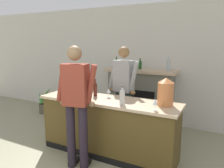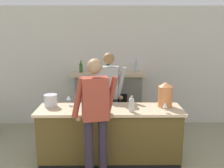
{
  "view_description": "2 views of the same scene",
  "coord_description": "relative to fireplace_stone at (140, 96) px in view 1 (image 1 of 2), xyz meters",
  "views": [
    {
      "loc": [
        1.43,
        -0.83,
        1.89
      ],
      "look_at": [
        -0.4,
        2.67,
        1.13
      ],
      "focal_mm": 35.0,
      "sensor_mm": 36.0,
      "label": 1
    },
    {
      "loc": [
        -0.26,
        -1.68,
        2.21
      ],
      "look_at": [
        -0.2,
        2.76,
        1.26
      ],
      "focal_mm": 40.0,
      "sensor_mm": 36.0,
      "label": 2
    }
  ],
  "objects": [
    {
      "name": "wine_glass_back_row",
      "position": [
        0.88,
        -1.82,
        0.42
      ],
      "size": [
        0.07,
        0.07,
        0.16
      ],
      "color": "silver",
      "rests_on": "bar_counter"
    },
    {
      "name": "wine_bottle_burgundy_dark",
      "position": [
        -0.28,
        -1.5,
        0.44
      ],
      "size": [
        0.07,
        0.07,
        0.3
      ],
      "color": "#4D2319",
      "rests_on": "bar_counter"
    },
    {
      "name": "person_customer",
      "position": [
        -0.18,
        -2.2,
        0.37
      ],
      "size": [
        0.65,
        0.36,
        1.85
      ],
      "color": "#251D27",
      "rests_on": "ground_plane"
    },
    {
      "name": "wine_glass_by_dispenser",
      "position": [
        -0.67,
        -1.41,
        0.43
      ],
      "size": [
        0.08,
        0.08,
        0.17
      ],
      "color": "silver",
      "rests_on": "bar_counter"
    },
    {
      "name": "wine_glass_front_left",
      "position": [
        -0.03,
        -1.48,
        0.42
      ],
      "size": [
        0.08,
        0.08,
        0.16
      ],
      "color": "silver",
      "rests_on": "bar_counter"
    },
    {
      "name": "copper_dispenser",
      "position": [
        0.95,
        -1.52,
        0.51
      ],
      "size": [
        0.24,
        0.28,
        0.42
      ],
      "color": "#C1703D",
      "rests_on": "bar_counter"
    },
    {
      "name": "wine_bottle_cabernet_heavy",
      "position": [
        -0.34,
        -1.65,
        0.45
      ],
      "size": [
        0.08,
        0.08,
        0.32
      ],
      "color": "#501015",
      "rests_on": "bar_counter"
    },
    {
      "name": "person_bartender",
      "position": [
        0.01,
        -0.96,
        0.35
      ],
      "size": [
        0.65,
        0.35,
        1.81
      ],
      "color": "#2E3F3B",
      "rests_on": "ground_plane"
    },
    {
      "name": "fireplace_stone",
      "position": [
        0.0,
        0.0,
        0.0
      ],
      "size": [
        1.63,
        0.52,
        1.59
      ],
      "color": "slate",
      "rests_on": "ground_plane"
    },
    {
      "name": "wall_back_panel",
      "position": [
        0.27,
        0.26,
        0.72
      ],
      "size": [
        12.0,
        0.07,
        2.75
      ],
      "color": "beige",
      "rests_on": "ground_plane"
    },
    {
      "name": "ice_bucket_steel",
      "position": [
        -0.97,
        -1.49,
        0.41
      ],
      "size": [
        0.23,
        0.23,
        0.2
      ],
      "color": "silver",
      "rests_on": "bar_counter"
    },
    {
      "name": "potted_plant_corner",
      "position": [
        -2.57,
        -0.45,
        -0.38
      ],
      "size": [
        0.46,
        0.46,
        0.7
      ],
      "color": "#524E3C",
      "rests_on": "ground_plane"
    },
    {
      "name": "wine_bottle_rose_blush",
      "position": [
        0.36,
        -1.78,
        0.43
      ],
      "size": [
        0.08,
        0.08,
        0.28
      ],
      "color": "#B0B5AF",
      "rests_on": "bar_counter"
    },
    {
      "name": "wine_glass_near_bucket",
      "position": [
        -0.26,
        -1.8,
        0.41
      ],
      "size": [
        0.09,
        0.09,
        0.15
      ],
      "color": "silver",
      "rests_on": "bar_counter"
    },
    {
      "name": "bar_counter",
      "position": [
        0.02,
        -1.6,
        -0.17
      ],
      "size": [
        2.38,
        0.68,
        0.96
      ],
      "color": "#4D3C19",
      "rests_on": "ground_plane"
    }
  ]
}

